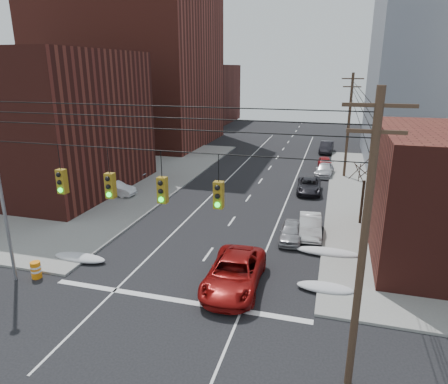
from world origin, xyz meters
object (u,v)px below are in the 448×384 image
Objects in this scene: parked_car_a at (291,232)px; lot_car_a at (115,188)px; red_pickup at (234,273)px; lot_car_b at (126,172)px; parked_car_c at (309,186)px; parked_car_f at (326,147)px; parked_car_e at (325,163)px; construction_barrel at (36,270)px; lot_car_d at (98,166)px; lot_car_c at (44,185)px; parked_car_d at (324,170)px; parked_car_b at (310,226)px.

lot_car_a is at bearing 159.95° from parked_car_a.
red_pickup reaches higher than lot_car_a.
lot_car_b is (-16.72, 18.42, -0.09)m from red_pickup.
parked_car_f is at bearing 84.22° from parked_car_c.
parked_car_e is 3.97× the size of construction_barrel.
lot_car_d is (-22.95, 12.34, 0.26)m from parked_car_a.
parked_car_a is at bearing -121.02° from lot_car_c.
lot_car_d reaches higher than parked_car_c.
parked_car_e is at bearing -75.88° from lot_car_c.
parked_car_e is at bearing 96.44° from parked_car_d.
parked_car_b is at bearing -87.06° from parked_car_f.
parked_car_c is 1.10× the size of lot_car_d.
parked_car_a is 31.37m from parked_car_f.
lot_car_a reaches higher than lot_car_b.
lot_car_a is at bearing 137.19° from red_pickup.
parked_car_f is at bearing 70.09° from construction_barrel.
parked_car_f is at bearing 85.46° from parked_car_a.
parked_car_c is at bearing -67.47° from lot_car_a.
lot_car_c reaches higher than parked_car_c.
construction_barrel is at bearing -163.78° from lot_car_a.
parked_car_a is 0.94× the size of lot_car_a.
red_pickup reaches higher than construction_barrel.
parked_car_e is 30.71m from lot_car_c.
parked_car_d is at bearing 79.28° from red_pickup.
lot_car_c is 1.08× the size of lot_car_d.
lot_car_b reaches higher than parked_car_a.
parked_car_f reaches higher than parked_car_b.
construction_barrel is (-14.90, -27.63, -0.13)m from parked_car_d.
lot_car_b is (-18.95, 11.37, 0.13)m from parked_car_a.
parked_car_c reaches higher than parked_car_d.
lot_car_d is (-24.52, -6.15, 0.25)m from parked_car_d.
red_pickup is at bearing -93.82° from parked_car_d.
lot_car_d is at bearing -27.40° from lot_car_c.
parked_car_c reaches higher than parked_car_a.
parked_car_e reaches higher than parked_car_c.
lot_car_a is at bearing -121.92° from parked_car_f.
lot_car_c is at bearing -166.92° from parked_car_c.
construction_barrel is at bearing -119.12° from parked_car_e.
parked_car_d is 29.03m from lot_car_c.
lot_car_c is at bearing 127.61° from construction_barrel.
lot_car_b is 4.43× the size of construction_barrel.
parked_car_c is (2.61, 18.71, -0.18)m from red_pickup.
lot_car_c is at bearing 164.23° from lot_car_d.
lot_car_c reaches higher than construction_barrel.
parked_car_f reaches higher than lot_car_a.
lot_car_b reaches higher than parked_car_e.
parked_car_a is at bearing -137.29° from parked_car_b.
parked_car_b is at bearing -88.36° from parked_car_c.
lot_car_d reaches higher than parked_car_f.
red_pickup is 29.17m from parked_car_e.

